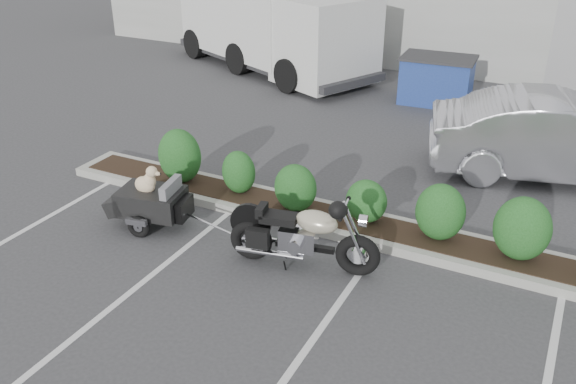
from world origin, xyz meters
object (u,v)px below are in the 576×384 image
at_px(sedan, 561,138).
at_px(motorcycle, 303,236).
at_px(dumpster, 437,80).
at_px(pet_trailer, 151,200).
at_px(delivery_truck, 272,16).

bearing_deg(sedan, motorcycle, 133.62).
bearing_deg(dumpster, pet_trailer, -110.04).
bearing_deg(pet_trailer, sedan, 30.11).
xyz_separation_m(pet_trailer, dumpster, (2.52, 8.60, 0.16)).
bearing_deg(dumpster, sedan, -50.66).
xyz_separation_m(motorcycle, pet_trailer, (-2.79, 0.02, -0.07)).
distance_m(sedan, dumpster, 4.81).
relative_size(pet_trailer, dumpster, 0.96).
height_order(sedan, delivery_truck, delivery_truck).
bearing_deg(sedan, delivery_truck, 46.66).
relative_size(motorcycle, dumpster, 1.18).
height_order(pet_trailer, sedan, sedan).
bearing_deg(pet_trailer, delivery_truck, 95.54).
xyz_separation_m(dumpster, delivery_truck, (-5.40, 1.01, 1.00)).
relative_size(pet_trailer, sedan, 0.38).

